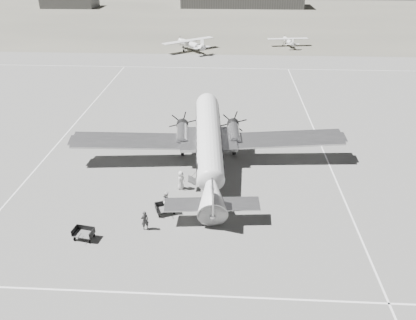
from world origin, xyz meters
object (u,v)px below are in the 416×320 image
object	(u,v)px
ramp_agent	(167,201)
passenger	(181,180)
baggage_cart_near	(165,208)
shed_secondary	(70,1)
dc3_airliner	(209,146)
light_plane_right	(288,42)
ground_crew	(145,220)
light_plane_left	(190,45)
baggage_cart_far	(84,234)

from	to	relation	value
ramp_agent	passenger	distance (m)	3.51
baggage_cart_near	passenger	distance (m)	4.08
shed_secondary	passenger	xyz separation A→B (m)	(52.20, -116.09, -1.09)
shed_secondary	dc3_airliner	bearing A→B (deg)	-64.09
baggage_cart_near	light_plane_right	bearing A→B (deg)	52.96
baggage_cart_near	ground_crew	bearing A→B (deg)	-141.46
passenger	ground_crew	bearing A→B (deg)	-174.70
dc3_airliner	light_plane_left	xyz separation A→B (m)	(-6.62, 50.21, -1.46)
baggage_cart_far	ground_crew	distance (m)	4.77
baggage_cart_near	ground_crew	world-z (taller)	ground_crew
ground_crew	light_plane_right	bearing A→B (deg)	-135.10
dc3_airliner	baggage_cart_near	size ratio (longest dim) A/B	16.72
baggage_cart_near	passenger	world-z (taller)	passenger
dc3_airliner	ramp_agent	distance (m)	8.00
shed_secondary	passenger	distance (m)	127.29
light_plane_right	baggage_cart_far	distance (m)	71.08
light_plane_left	baggage_cart_near	xyz separation A→B (m)	(3.30, -57.83, -0.77)
passenger	light_plane_left	bearing A→B (deg)	29.30
baggage_cart_far	light_plane_left	bearing A→B (deg)	97.53
shed_secondary	ground_crew	xyz separation A→B (m)	(50.01, -122.26, -1.16)
passenger	dc3_airliner	bearing A→B (deg)	-8.51
light_plane_left	passenger	xyz separation A→B (m)	(4.21, -53.88, -0.34)
light_plane_right	passenger	bearing A→B (deg)	-114.69
baggage_cart_near	ground_crew	size ratio (longest dim) A/B	1.01
baggage_cart_near	passenger	bearing A→B (deg)	55.80
light_plane_left	light_plane_right	world-z (taller)	light_plane_left
dc3_airliner	light_plane_right	size ratio (longest dim) A/B	3.15
ramp_agent	passenger	bearing A→B (deg)	-22.33
shed_secondary	baggage_cart_near	size ratio (longest dim) A/B	10.60
dc3_airliner	baggage_cart_near	bearing A→B (deg)	-118.19
shed_secondary	ramp_agent	bearing A→B (deg)	-66.73
shed_secondary	ground_crew	size ratio (longest dim) A/B	10.66
dc3_airliner	passenger	distance (m)	4.75
baggage_cart_far	passenger	size ratio (longest dim) A/B	0.90
light_plane_right	ground_crew	world-z (taller)	light_plane_right
baggage_cart_far	baggage_cart_near	bearing A→B (deg)	42.19
dc3_airliner	shed_secondary	bearing A→B (deg)	111.24
dc3_airliner	baggage_cart_near	world-z (taller)	dc3_airliner
shed_secondary	ground_crew	world-z (taller)	shed_secondary
shed_secondary	baggage_cart_far	size ratio (longest dim) A/B	11.04
dc3_airliner	ground_crew	size ratio (longest dim) A/B	16.82
light_plane_right	ramp_agent	bearing A→B (deg)	-114.56
light_plane_left	dc3_airliner	bearing A→B (deg)	-121.04
ramp_agent	passenger	size ratio (longest dim) A/B	0.99
light_plane_right	ground_crew	distance (m)	68.30
baggage_cart_near	ramp_agent	distance (m)	0.69
baggage_cart_near	baggage_cart_far	world-z (taller)	baggage_cart_near
ramp_agent	light_plane_right	bearing A→B (deg)	-24.62
baggage_cart_near	ramp_agent	size ratio (longest dim) A/B	0.95
ramp_agent	passenger	xyz separation A→B (m)	(0.82, 3.41, 0.01)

